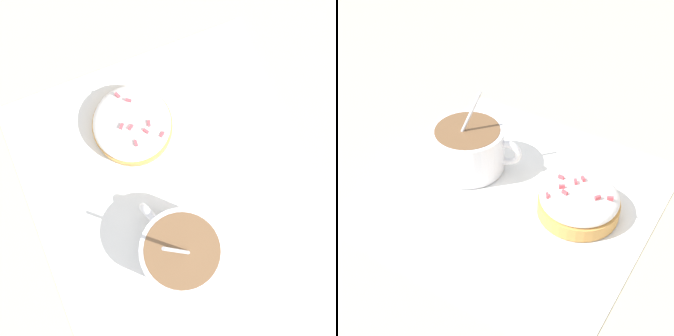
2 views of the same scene
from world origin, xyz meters
TOP-DOWN VIEW (x-y plane):
  - ground_plane at (0.00, 0.00)m, footprint 3.00×3.00m
  - paper_napkin at (0.00, 0.00)m, footprint 0.33×0.33m
  - coffee_cup at (0.08, -0.01)m, footprint 0.11×0.09m
  - frosted_pastry at (-0.08, -0.01)m, footprint 0.10×0.10m

SIDE VIEW (x-z plane):
  - ground_plane at x=0.00m, z-range 0.00..0.00m
  - paper_napkin at x=0.00m, z-range 0.00..0.00m
  - frosted_pastry at x=-0.08m, z-range 0.00..0.04m
  - coffee_cup at x=0.08m, z-range -0.02..0.09m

